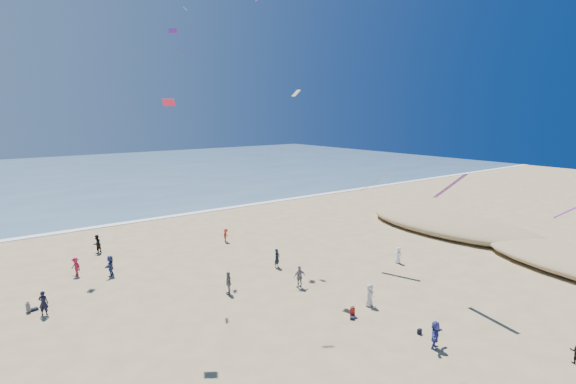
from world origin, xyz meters
TOP-DOWN VIEW (x-y plane):
  - ocean at (0.00, 95.00)m, footprint 220.00×100.00m
  - surf_line at (0.00, 45.00)m, footprint 220.00×1.20m
  - standing_flyers at (2.50, 18.29)m, footprint 30.60×39.05m
  - seated_group at (0.12, 5.23)m, footprint 18.68×31.95m
  - navy_bag at (9.84, 4.50)m, footprint 0.28×0.18m
  - kites_aloft at (9.66, 13.69)m, footprint 47.85×43.18m

SIDE VIEW (x-z plane):
  - ocean at x=0.00m, z-range 0.00..0.06m
  - surf_line at x=0.00m, z-range 0.00..0.08m
  - navy_bag at x=9.84m, z-range 0.00..0.34m
  - seated_group at x=0.12m, z-range 0.00..0.84m
  - standing_flyers at x=2.50m, z-range -0.11..1.84m
  - kites_aloft at x=9.66m, z-range 0.97..29.49m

